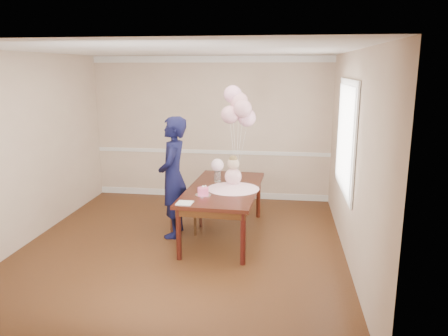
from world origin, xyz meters
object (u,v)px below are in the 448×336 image
Objects in this scene: birthday_cake at (203,191)px; woman at (173,177)px; dining_chair_seat at (186,202)px; dining_table_top at (224,189)px.

woman is (-0.52, 0.38, 0.08)m from birthday_cake.
woman is at bearing -122.51° from dining_chair_seat.
dining_table_top is 0.68m from dining_chair_seat.
birthday_cake reaches higher than dining_table_top.
woman is at bearing -172.38° from dining_table_top.
dining_table_top is at bearing 92.86° from woman.
woman reaches higher than birthday_cake.
dining_table_top is 0.51m from birthday_cake.
dining_chair_seat is at bearing 123.05° from birthday_cake.
dining_table_top is 13.33× the size of birthday_cake.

